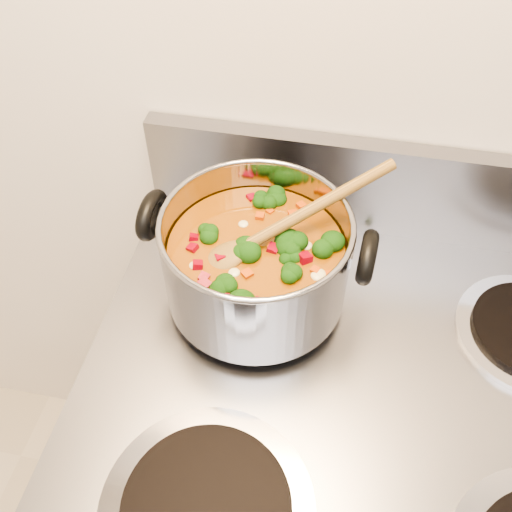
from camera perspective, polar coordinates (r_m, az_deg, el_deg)
The scene contains 3 objects.
stockpot at distance 0.76m, azimuth -0.01°, elevation -0.43°, with size 0.31×0.25×0.15m.
wooden_spoon at distance 0.73m, azimuth 1.23°, elevation 2.26°, with size 0.25×0.19×0.10m.
cooktop_crumbs at distance 0.91m, azimuth 5.86°, elevation 2.62°, with size 0.18×0.03×0.01m.
Camera 1 is at (-0.16, 0.81, 1.58)m, focal length 40.00 mm.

